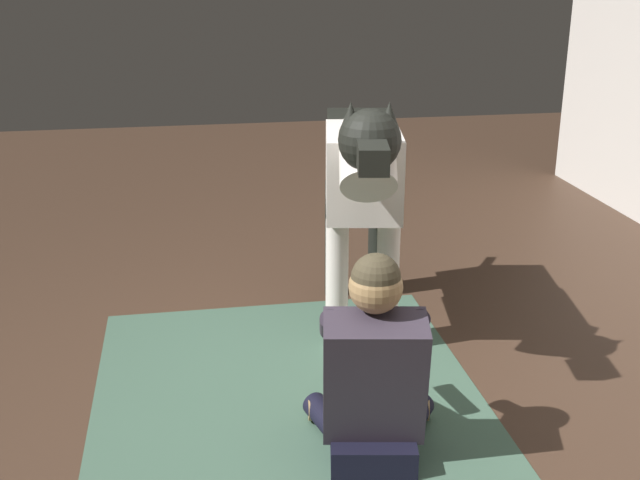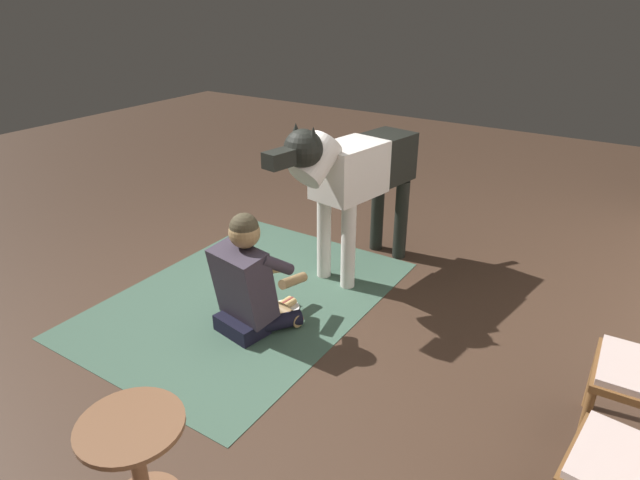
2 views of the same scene
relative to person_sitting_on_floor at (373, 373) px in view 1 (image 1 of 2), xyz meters
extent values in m
plane|color=#3F2C1F|center=(-0.18, -0.27, -0.36)|extent=(13.40, 13.40, 0.00)
cube|color=#3D5A49|center=(-0.28, -0.28, -0.36)|extent=(2.44, 1.78, 0.01)
cube|color=black|center=(0.09, -0.02, -0.30)|extent=(0.30, 0.38, 0.12)
cylinder|color=black|center=(-0.10, -0.14, -0.29)|extent=(0.41, 0.21, 0.11)
cylinder|color=#9A794D|center=(-0.23, -0.05, -0.30)|extent=(0.13, 0.37, 0.09)
cylinder|color=black|center=(-0.04, 0.17, -0.29)|extent=(0.39, 0.32, 0.11)
cylinder|color=#9A794D|center=(-0.20, 0.12, -0.30)|extent=(0.18, 0.37, 0.09)
cube|color=#342C38|center=(0.05, -0.01, 0.02)|extent=(0.36, 0.44, 0.54)
cylinder|color=#342C38|center=(-0.13, -0.16, 0.17)|extent=(0.30, 0.13, 0.24)
cylinder|color=#9A794D|center=(-0.32, -0.07, -0.06)|extent=(0.28, 0.15, 0.12)
cylinder|color=#342C38|center=(-0.07, 0.19, 0.17)|extent=(0.30, 0.13, 0.24)
cylinder|color=#9A794D|center=(-0.27, 0.17, -0.06)|extent=(0.27, 0.08, 0.12)
sphere|color=#9A794D|center=(0.01, 0.00, 0.38)|extent=(0.21, 0.21, 0.21)
sphere|color=#413927|center=(0.01, 0.00, 0.42)|extent=(0.19, 0.19, 0.19)
cylinder|color=silver|center=(-0.87, 0.28, -0.01)|extent=(0.11, 0.11, 0.71)
cylinder|color=silver|center=(-0.91, 0.03, -0.01)|extent=(0.11, 0.11, 0.71)
cylinder|color=black|center=(-1.57, 0.40, -0.01)|extent=(0.11, 0.11, 0.71)
cylinder|color=black|center=(-1.61, 0.15, -0.01)|extent=(0.11, 0.11, 0.71)
cube|color=silver|center=(-1.04, 0.18, 0.56)|extent=(0.62, 0.46, 0.41)
cube|color=black|center=(-1.46, 0.25, 0.56)|extent=(0.54, 0.43, 0.39)
cylinder|color=silver|center=(-0.66, 0.11, 0.72)|extent=(0.45, 0.32, 0.40)
sphere|color=black|center=(-0.54, 0.09, 0.82)|extent=(0.27, 0.27, 0.27)
cube|color=black|center=(-0.31, 0.05, 0.80)|extent=(0.22, 0.16, 0.11)
cone|color=black|center=(-0.54, 0.18, 0.93)|extent=(0.11, 0.11, 0.12)
cone|color=black|center=(-0.57, 0.01, 0.93)|extent=(0.11, 0.11, 0.12)
cylinder|color=black|center=(-1.72, 0.30, 0.51)|extent=(0.37, 0.11, 0.24)
cylinder|color=white|center=(-0.33, 0.06, -0.35)|extent=(0.21, 0.21, 0.01)
cylinder|color=#DAB16D|center=(-0.33, 0.04, -0.32)|extent=(0.16, 0.07, 0.05)
cylinder|color=#DAB16D|center=(-0.33, 0.08, -0.32)|extent=(0.16, 0.07, 0.05)
cylinder|color=#973F37|center=(-0.33, 0.06, -0.32)|extent=(0.17, 0.05, 0.04)
camera|label=1|loc=(2.71, -0.69, 1.57)|focal=44.42mm
camera|label=2|loc=(2.41, 2.13, 1.83)|focal=30.11mm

